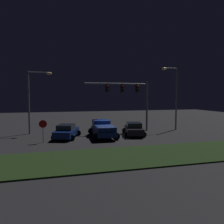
{
  "coord_description": "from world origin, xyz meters",
  "views": [
    {
      "loc": [
        -6.25,
        -24.3,
        4.6
      ],
      "look_at": [
        0.53,
        0.69,
        2.69
      ],
      "focal_mm": 35.68,
      "sensor_mm": 36.0,
      "label": 1
    }
  ],
  "objects_px": {
    "pickup_truck": "(103,128)",
    "stop_sign": "(43,127)",
    "street_lamp_left": "(34,94)",
    "car_sedan_far": "(134,129)",
    "car_sedan": "(67,131)",
    "street_lamp_right": "(174,91)",
    "traffic_signal_gantry": "(129,93)"
  },
  "relations": [
    {
      "from": "pickup_truck",
      "to": "car_sedan",
      "type": "relative_size",
      "value": 1.16
    },
    {
      "from": "pickup_truck",
      "to": "street_lamp_right",
      "type": "height_order",
      "value": "street_lamp_right"
    },
    {
      "from": "car_sedan",
      "to": "street_lamp_left",
      "type": "distance_m",
      "value": 6.74
    },
    {
      "from": "car_sedan",
      "to": "traffic_signal_gantry",
      "type": "distance_m",
      "value": 9.51
    },
    {
      "from": "car_sedan",
      "to": "street_lamp_right",
      "type": "bearing_deg",
      "value": -61.77
    },
    {
      "from": "pickup_truck",
      "to": "street_lamp_right",
      "type": "bearing_deg",
      "value": -72.98
    },
    {
      "from": "street_lamp_left",
      "to": "pickup_truck",
      "type": "bearing_deg",
      "value": -30.33
    },
    {
      "from": "street_lamp_left",
      "to": "car_sedan_far",
      "type": "bearing_deg",
      "value": -21.02
    },
    {
      "from": "car_sedan",
      "to": "street_lamp_right",
      "type": "xyz_separation_m",
      "value": [
        14.26,
        2.33,
        4.48
      ]
    },
    {
      "from": "street_lamp_left",
      "to": "street_lamp_right",
      "type": "distance_m",
      "value": 17.88
    },
    {
      "from": "car_sedan",
      "to": "car_sedan_far",
      "type": "bearing_deg",
      "value": -72.92
    },
    {
      "from": "car_sedan_far",
      "to": "stop_sign",
      "type": "height_order",
      "value": "stop_sign"
    },
    {
      "from": "car_sedan",
      "to": "stop_sign",
      "type": "distance_m",
      "value": 3.08
    },
    {
      "from": "pickup_truck",
      "to": "car_sedan_far",
      "type": "relative_size",
      "value": 1.17
    },
    {
      "from": "traffic_signal_gantry",
      "to": "street_lamp_left",
      "type": "distance_m",
      "value": 11.74
    },
    {
      "from": "street_lamp_right",
      "to": "stop_sign",
      "type": "height_order",
      "value": "street_lamp_right"
    },
    {
      "from": "pickup_truck",
      "to": "street_lamp_left",
      "type": "distance_m",
      "value": 9.45
    },
    {
      "from": "traffic_signal_gantry",
      "to": "street_lamp_left",
      "type": "bearing_deg",
      "value": 173.2
    },
    {
      "from": "pickup_truck",
      "to": "car_sedan",
      "type": "height_order",
      "value": "pickup_truck"
    },
    {
      "from": "car_sedan_far",
      "to": "street_lamp_right",
      "type": "bearing_deg",
      "value": -54.96
    },
    {
      "from": "street_lamp_right",
      "to": "traffic_signal_gantry",
      "type": "bearing_deg",
      "value": 176.99
    },
    {
      "from": "pickup_truck",
      "to": "street_lamp_left",
      "type": "bearing_deg",
      "value": 62.31
    },
    {
      "from": "car_sedan_far",
      "to": "traffic_signal_gantry",
      "type": "relative_size",
      "value": 0.57
    },
    {
      "from": "car_sedan",
      "to": "pickup_truck",
      "type": "bearing_deg",
      "value": -75.7
    },
    {
      "from": "pickup_truck",
      "to": "stop_sign",
      "type": "height_order",
      "value": "stop_sign"
    },
    {
      "from": "traffic_signal_gantry",
      "to": "street_lamp_right",
      "type": "height_order",
      "value": "street_lamp_right"
    },
    {
      "from": "car_sedan",
      "to": "street_lamp_right",
      "type": "relative_size",
      "value": 0.57
    },
    {
      "from": "pickup_truck",
      "to": "traffic_signal_gantry",
      "type": "distance_m",
      "value": 6.46
    },
    {
      "from": "street_lamp_right",
      "to": "stop_sign",
      "type": "distance_m",
      "value": 17.52
    },
    {
      "from": "pickup_truck",
      "to": "stop_sign",
      "type": "relative_size",
      "value": 2.46
    },
    {
      "from": "pickup_truck",
      "to": "car_sedan_far",
      "type": "height_order",
      "value": "pickup_truck"
    },
    {
      "from": "car_sedan",
      "to": "street_lamp_right",
      "type": "height_order",
      "value": "street_lamp_right"
    }
  ]
}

